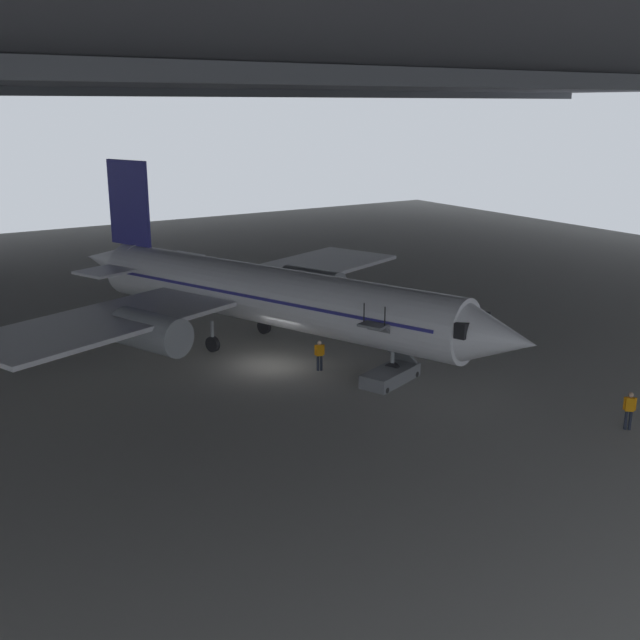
% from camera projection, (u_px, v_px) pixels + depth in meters
% --- Properties ---
extents(ground_plane, '(110.00, 110.00, 0.00)m').
position_uv_depth(ground_plane, '(274.00, 365.00, 42.00)').
color(ground_plane, gray).
extents(hangar_structure, '(121.00, 99.00, 16.35)m').
position_uv_depth(hangar_structure, '(164.00, 73.00, 48.90)').
color(hangar_structure, '#4C4F54').
rests_on(hangar_structure, ground_plane).
extents(airplane_main, '(31.19, 31.34, 10.35)m').
position_uv_depth(airplane_main, '(261.00, 294.00, 44.07)').
color(airplane_main, white).
rests_on(airplane_main, ground_plane).
extents(boarding_stairs, '(4.21, 2.72, 4.43)m').
position_uv_depth(boarding_stairs, '(390.00, 369.00, 39.14)').
color(boarding_stairs, slate).
rests_on(boarding_stairs, ground_plane).
extents(crew_worker_near_nose, '(0.42, 0.41, 1.73)m').
position_uv_depth(crew_worker_near_nose, '(629.00, 408.00, 33.37)').
color(crew_worker_near_nose, '#232838').
rests_on(crew_worker_near_nose, ground_plane).
extents(crew_worker_by_stairs, '(0.52, 0.34, 1.67)m').
position_uv_depth(crew_worker_by_stairs, '(320.00, 354.00, 40.82)').
color(crew_worker_by_stairs, '#232838').
rests_on(crew_worker_by_stairs, ground_plane).
extents(baggage_tug, '(2.26, 2.49, 0.90)m').
position_uv_depth(baggage_tug, '(54.00, 332.00, 46.15)').
color(baggage_tug, yellow).
rests_on(baggage_tug, ground_plane).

